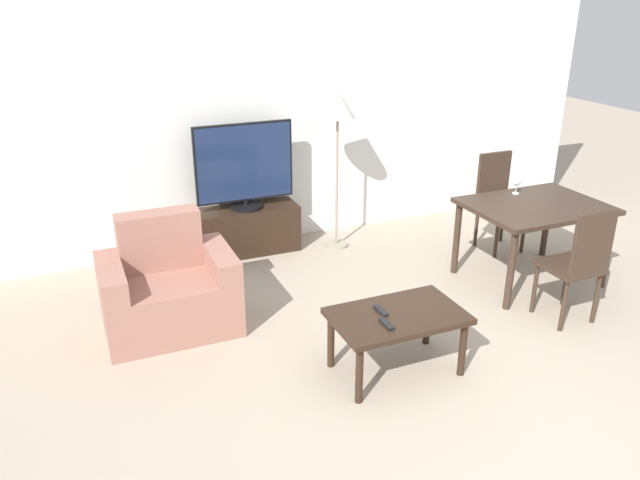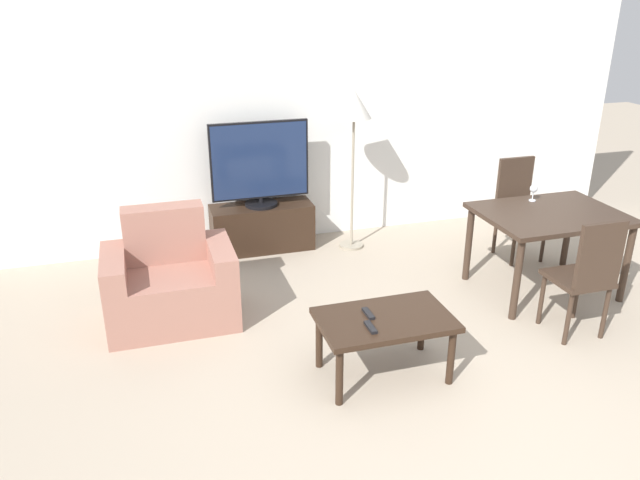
{
  "view_description": "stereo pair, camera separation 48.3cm",
  "coord_description": "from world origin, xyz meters",
  "px_view_note": "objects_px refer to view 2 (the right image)",
  "views": [
    {
      "loc": [
        -2.23,
        -2.44,
        2.5
      ],
      "look_at": [
        -0.48,
        1.68,
        0.65
      ],
      "focal_mm": 35.0,
      "sensor_mm": 36.0,
      "label": 1
    },
    {
      "loc": [
        -1.77,
        -2.6,
        2.5
      ],
      "look_at": [
        -0.48,
        1.68,
        0.65
      ],
      "focal_mm": 35.0,
      "sensor_mm": 36.0,
      "label": 2
    }
  ],
  "objects_px": {
    "coffee_table": "(385,325)",
    "wine_glass_left": "(534,190)",
    "remote_primary": "(371,327)",
    "armchair": "(170,283)",
    "dining_table": "(549,222)",
    "remote_secondary": "(368,314)",
    "tv": "(260,164)",
    "dining_chair_near": "(587,273)",
    "tv_stand": "(262,227)",
    "dining_chair_far": "(518,203)",
    "floor_lamp": "(354,113)"
  },
  "relations": [
    {
      "from": "tv",
      "to": "remote_primary",
      "type": "relative_size",
      "value": 6.36
    },
    {
      "from": "armchair",
      "to": "dining_chair_far",
      "type": "bearing_deg",
      "value": 5.92
    },
    {
      "from": "coffee_table",
      "to": "dining_table",
      "type": "relative_size",
      "value": 0.77
    },
    {
      "from": "tv_stand",
      "to": "dining_chair_far",
      "type": "height_order",
      "value": "dining_chair_far"
    },
    {
      "from": "tv_stand",
      "to": "tv",
      "type": "xyz_separation_m",
      "value": [
        0.0,
        -0.0,
        0.65
      ]
    },
    {
      "from": "dining_table",
      "to": "dining_chair_near",
      "type": "bearing_deg",
      "value": -105.12
    },
    {
      "from": "floor_lamp",
      "to": "wine_glass_left",
      "type": "height_order",
      "value": "floor_lamp"
    },
    {
      "from": "armchair",
      "to": "floor_lamp",
      "type": "relative_size",
      "value": 0.63
    },
    {
      "from": "coffee_table",
      "to": "wine_glass_left",
      "type": "relative_size",
      "value": 6.1
    },
    {
      "from": "tv_stand",
      "to": "floor_lamp",
      "type": "bearing_deg",
      "value": -13.05
    },
    {
      "from": "dining_chair_near",
      "to": "remote_primary",
      "type": "distance_m",
      "value": 1.76
    },
    {
      "from": "tv",
      "to": "dining_chair_near",
      "type": "xyz_separation_m",
      "value": [
        1.94,
        -2.34,
        -0.35
      ]
    },
    {
      "from": "remote_primary",
      "to": "wine_glass_left",
      "type": "bearing_deg",
      "value": 31.37
    },
    {
      "from": "coffee_table",
      "to": "dining_chair_far",
      "type": "height_order",
      "value": "dining_chair_far"
    },
    {
      "from": "dining_chair_near",
      "to": "tv",
      "type": "bearing_deg",
      "value": 129.66
    },
    {
      "from": "floor_lamp",
      "to": "dining_chair_far",
      "type": "bearing_deg",
      "value": -23.47
    },
    {
      "from": "coffee_table",
      "to": "floor_lamp",
      "type": "xyz_separation_m",
      "value": [
        0.54,
        2.19,
        0.98
      ]
    },
    {
      "from": "tv",
      "to": "floor_lamp",
      "type": "height_order",
      "value": "floor_lamp"
    },
    {
      "from": "dining_chair_near",
      "to": "coffee_table",
      "type": "bearing_deg",
      "value": -178.3
    },
    {
      "from": "coffee_table",
      "to": "remote_primary",
      "type": "distance_m",
      "value": 0.19
    },
    {
      "from": "dining_table",
      "to": "floor_lamp",
      "type": "bearing_deg",
      "value": 132.35
    },
    {
      "from": "dining_chair_near",
      "to": "wine_glass_left",
      "type": "relative_size",
      "value": 6.57
    },
    {
      "from": "dining_chair_near",
      "to": "remote_secondary",
      "type": "height_order",
      "value": "dining_chair_near"
    },
    {
      "from": "tv_stand",
      "to": "floor_lamp",
      "type": "relative_size",
      "value": 0.64
    },
    {
      "from": "dining_table",
      "to": "remote_secondary",
      "type": "xyz_separation_m",
      "value": [
        -1.91,
        -0.74,
        -0.17
      ]
    },
    {
      "from": "tv_stand",
      "to": "wine_glass_left",
      "type": "distance_m",
      "value": 2.59
    },
    {
      "from": "remote_primary",
      "to": "remote_secondary",
      "type": "relative_size",
      "value": 1.0
    },
    {
      "from": "armchair",
      "to": "remote_secondary",
      "type": "height_order",
      "value": "armchair"
    },
    {
      "from": "tv_stand",
      "to": "dining_table",
      "type": "xyz_separation_m",
      "value": [
        2.14,
        -1.59,
        0.4
      ]
    },
    {
      "from": "dining_chair_far",
      "to": "tv",
      "type": "bearing_deg",
      "value": 160.34
    },
    {
      "from": "dining_table",
      "to": "wine_glass_left",
      "type": "distance_m",
      "value": 0.35
    },
    {
      "from": "tv",
      "to": "remote_primary",
      "type": "xyz_separation_m",
      "value": [
        0.19,
        -2.5,
        -0.42
      ]
    },
    {
      "from": "remote_primary",
      "to": "armchair",
      "type": "bearing_deg",
      "value": 131.75
    },
    {
      "from": "tv_stand",
      "to": "coffee_table",
      "type": "relative_size",
      "value": 1.13
    },
    {
      "from": "coffee_table",
      "to": "wine_glass_left",
      "type": "height_order",
      "value": "wine_glass_left"
    },
    {
      "from": "tv_stand",
      "to": "coffee_table",
      "type": "bearing_deg",
      "value": -82.02
    },
    {
      "from": "tv",
      "to": "armchair",
      "type": "bearing_deg",
      "value": -129.69
    },
    {
      "from": "tv_stand",
      "to": "coffee_table",
      "type": "height_order",
      "value": "tv_stand"
    },
    {
      "from": "dining_chair_far",
      "to": "dining_chair_near",
      "type": "bearing_deg",
      "value": -105.12
    },
    {
      "from": "armchair",
      "to": "coffee_table",
      "type": "height_order",
      "value": "armchair"
    },
    {
      "from": "coffee_table",
      "to": "armchair",
      "type": "bearing_deg",
      "value": 137.57
    },
    {
      "from": "dining_table",
      "to": "dining_chair_near",
      "type": "height_order",
      "value": "dining_chair_near"
    },
    {
      "from": "coffee_table",
      "to": "remote_primary",
      "type": "relative_size",
      "value": 5.94
    },
    {
      "from": "dining_chair_near",
      "to": "floor_lamp",
      "type": "height_order",
      "value": "floor_lamp"
    },
    {
      "from": "dining_chair_far",
      "to": "armchair",
      "type": "bearing_deg",
      "value": -174.08
    },
    {
      "from": "dining_table",
      "to": "wine_glass_left",
      "type": "height_order",
      "value": "wine_glass_left"
    },
    {
      "from": "dining_chair_near",
      "to": "dining_chair_far",
      "type": "xyz_separation_m",
      "value": [
        0.41,
        1.5,
        0.0
      ]
    },
    {
      "from": "dining_chair_far",
      "to": "wine_glass_left",
      "type": "distance_m",
      "value": 0.57
    },
    {
      "from": "remote_secondary",
      "to": "dining_chair_far",
      "type": "bearing_deg",
      "value": 35.21
    },
    {
      "from": "dining_chair_near",
      "to": "dining_chair_far",
      "type": "height_order",
      "value": "same"
    }
  ]
}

